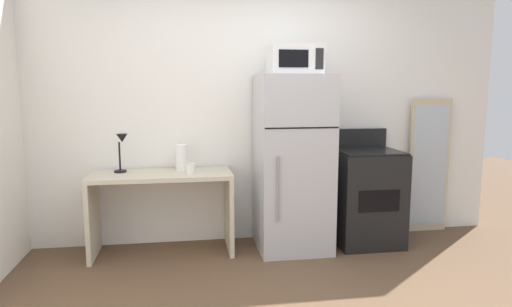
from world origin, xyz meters
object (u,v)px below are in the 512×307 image
at_px(microwave, 295,60).
at_px(leaning_mirror, 429,166).
at_px(refrigerator, 293,163).
at_px(desk, 162,196).
at_px(oven_range, 366,196).
at_px(coffee_mug, 191,168).
at_px(paper_towel_roll, 182,157).
at_px(desk_lamp, 121,146).

distance_m(microwave, leaning_mirror, 1.89).
xyz_separation_m(refrigerator, leaning_mirror, (1.53, 0.28, -0.12)).
xyz_separation_m(desk, oven_range, (1.95, -0.04, -0.07)).
xyz_separation_m(coffee_mug, paper_towel_roll, (-0.08, 0.20, 0.07)).
distance_m(desk_lamp, oven_range, 2.36).
relative_size(coffee_mug, oven_range, 0.09).
distance_m(microwave, oven_range, 1.49).
xyz_separation_m(paper_towel_roll, oven_range, (1.76, -0.16, -0.40)).
relative_size(desk, paper_towel_roll, 5.29).
xyz_separation_m(desk_lamp, coffee_mug, (0.61, -0.15, -0.19)).
xyz_separation_m(desk_lamp, refrigerator, (1.55, -0.14, -0.17)).
relative_size(microwave, leaning_mirror, 0.33).
bearing_deg(desk_lamp, leaning_mirror, 2.65).
height_order(coffee_mug, microwave, microwave).
distance_m(desk, coffee_mug, 0.38).
bearing_deg(leaning_mirror, paper_towel_roll, -177.78).
bearing_deg(paper_towel_roll, desk, -147.11).
bearing_deg(desk_lamp, oven_range, -2.79).
xyz_separation_m(refrigerator, oven_range, (0.74, 0.02, -0.35)).
bearing_deg(paper_towel_roll, oven_range, -5.05).
relative_size(desk_lamp, microwave, 0.77).
bearing_deg(paper_towel_roll, refrigerator, -10.00).
distance_m(desk_lamp, refrigerator, 1.57).
bearing_deg(paper_towel_roll, leaning_mirror, 2.22).
bearing_deg(oven_range, desk_lamp, 177.21).
relative_size(coffee_mug, paper_towel_roll, 0.40).
bearing_deg(desk, desk_lamp, 167.77).
bearing_deg(paper_towel_roll, coffee_mug, -67.72).
distance_m(paper_towel_roll, leaning_mirror, 2.56).
bearing_deg(refrigerator, desk_lamp, 174.99).
distance_m(desk_lamp, coffee_mug, 0.66).
relative_size(refrigerator, leaning_mirror, 1.17).
distance_m(desk, leaning_mirror, 2.76).
bearing_deg(paper_towel_roll, desk_lamp, -175.27).
bearing_deg(refrigerator, oven_range, 1.88).
xyz_separation_m(desk, leaning_mirror, (2.74, 0.22, 0.17)).
bearing_deg(oven_range, desk, 178.92).
xyz_separation_m(oven_range, leaning_mirror, (0.79, 0.26, 0.23)).
bearing_deg(microwave, oven_range, 3.52).
xyz_separation_m(microwave, oven_range, (0.74, 0.05, -1.30)).
height_order(desk, coffee_mug, coffee_mug).
bearing_deg(desk, paper_towel_roll, 32.89).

